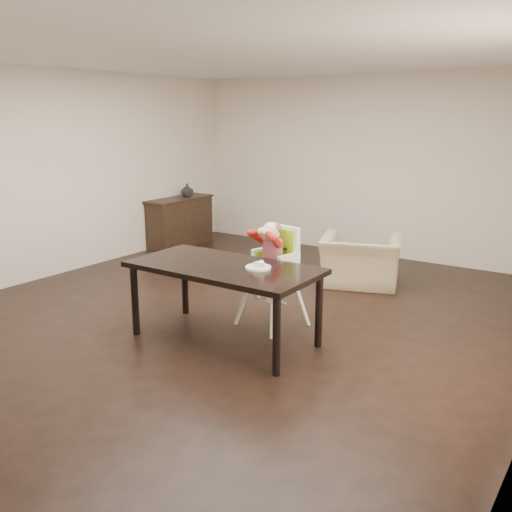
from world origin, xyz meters
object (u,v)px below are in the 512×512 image
(high_chair, at_px, (274,253))
(armchair, at_px, (361,253))
(dining_table, at_px, (224,273))
(sideboard, at_px, (180,222))

(high_chair, relative_size, armchair, 1.12)
(high_chair, bearing_deg, dining_table, -91.51)
(dining_table, distance_m, high_chair, 0.65)
(sideboard, bearing_deg, high_chair, -34.46)
(high_chair, height_order, armchair, high_chair)
(dining_table, xyz_separation_m, armchair, (0.33, 2.42, -0.25))
(dining_table, xyz_separation_m, high_chair, (0.16, 0.62, 0.09))
(high_chair, bearing_deg, sideboard, 158.72)
(armchair, bearing_deg, sideboard, -25.65)
(sideboard, bearing_deg, dining_table, -42.78)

